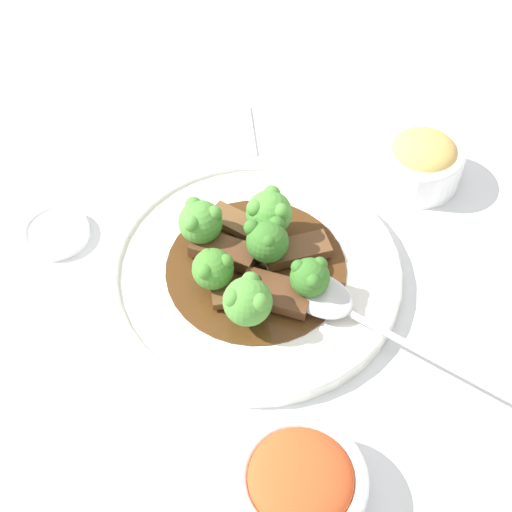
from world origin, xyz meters
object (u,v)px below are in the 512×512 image
Objects in this scene: broccoli_floret_5 at (266,238)px; serving_spoon at (337,305)px; beef_strip_4 at (276,293)px; broccoli_floret_2 at (310,277)px; broccoli_floret_0 at (248,301)px; side_bowl_kimchi at (300,484)px; broccoli_floret_3 at (269,213)px; beef_strip_1 at (224,251)px; beef_strip_3 at (238,224)px; broccoli_floret_4 at (200,221)px; beef_strip_0 at (235,295)px; side_bowl_appetizer at (422,161)px; broccoli_floret_1 at (213,268)px; beef_strip_2 at (295,247)px; sauce_dish at (56,232)px; main_plate at (256,271)px.

serving_spoon is (-0.04, 0.08, -0.03)m from broccoli_floret_5.
beef_strip_4 is 0.04m from broccoli_floret_2.
side_bowl_kimchi is at bearing 85.61° from broccoli_floret_0.
broccoli_floret_0 is at bearing 59.60° from broccoli_floret_3.
broccoli_floret_3 is at bearing -82.52° from broccoli_floret_2.
broccoli_floret_3 is (0.01, -0.08, 0.01)m from broccoli_floret_2.
broccoli_floret_3 is 0.12m from serving_spoon.
broccoli_floret_0 reaches higher than beef_strip_1.
broccoli_floret_0 is (0.03, 0.11, 0.03)m from beef_strip_3.
broccoli_floret_5 is at bearing 140.11° from broccoli_floret_4.
beef_strip_0 is 0.27m from side_bowl_appetizer.
broccoli_floret_5 reaches higher than broccoli_floret_0.
broccoli_floret_1 is at bearing -88.56° from side_bowl_kimchi.
broccoli_floret_4 is 0.56× the size of side_bowl_appetizer.
broccoli_floret_2 is 0.41× the size of side_bowl_kimchi.
beef_strip_1 is 0.25m from side_bowl_appetizer.
broccoli_floret_0 is 1.18× the size of broccoli_floret_2.
beef_strip_2 reaches higher than sauce_dish.
side_bowl_kimchi is 0.37m from sauce_dish.
beef_strip_3 is 1.54× the size of broccoli_floret_1.
side_bowl_kimchi is at bearing 69.85° from beef_strip_2.
beef_strip_3 is at bearing -103.86° from broccoli_floret_0.
broccoli_floret_0 is at bearing 131.00° from sauce_dish.
main_plate is 5.48× the size of broccoli_floret_5.
beef_strip_4 is at bearing 93.58° from beef_strip_3.
main_plate is 0.05m from beef_strip_4.
broccoli_floret_1 is 0.81× the size of broccoli_floret_3.
beef_strip_4 is 1.44× the size of broccoli_floret_5.
broccoli_floret_3 reaches higher than side_bowl_kimchi.
beef_strip_0 is 0.08m from beef_strip_2.
beef_strip_2 is at bearing 19.94° from side_bowl_appetizer.
broccoli_floret_4 is (0.04, 0.01, 0.03)m from beef_strip_3.
serving_spoon is 3.04× the size of sauce_dish.
broccoli_floret_0 is 0.24m from sauce_dish.
broccoli_floret_2 is at bearing -113.95° from side_bowl_kimchi.
broccoli_floret_0 is 0.05m from broccoli_floret_1.
beef_strip_2 is at bearing -80.80° from serving_spoon.
beef_strip_3 reaches higher than sauce_dish.
side_bowl_kimchi is (0.01, 0.25, -0.00)m from beef_strip_1.
beef_strip_3 is 0.20m from sauce_dish.
broccoli_floret_2 reaches higher than beef_strip_4.
beef_strip_3 is 0.96× the size of sauce_dish.
broccoli_floret_5 reaches higher than beef_strip_3.
side_bowl_kimchi is (0.10, 0.15, 0.00)m from serving_spoon.
beef_strip_2 reaches higher than beef_strip_3.
broccoli_floret_5 reaches higher than beef_strip_1.
broccoli_floret_5 is at bearing 64.86° from broccoli_floret_3.
side_bowl_appetizer reaches higher than beef_strip_3.
broccoli_floret_2 reaches higher than beef_strip_0.
side_bowl_kimchi is at bearing 79.63° from main_plate.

